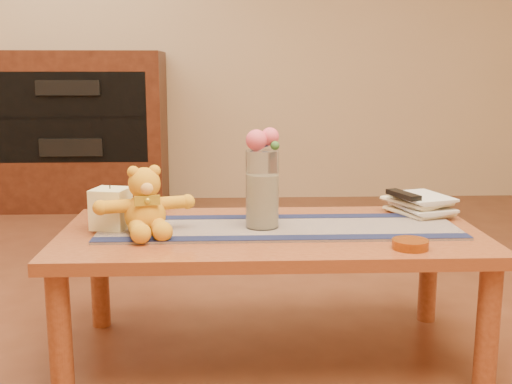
{
  "coord_description": "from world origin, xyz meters",
  "views": [
    {
      "loc": [
        -0.14,
        -2.06,
        0.98
      ],
      "look_at": [
        -0.05,
        0.0,
        0.58
      ],
      "focal_mm": 44.54,
      "sensor_mm": 36.0,
      "label": 1
    }
  ],
  "objects_px": {
    "book_bottom": "(401,214)",
    "amber_dish": "(410,244)",
    "teddy_bear": "(145,201)",
    "glass_vase": "(262,189)",
    "pillar_candle": "(111,208)",
    "tv_remote": "(403,195)",
    "bronze_ball": "(261,215)"
  },
  "relations": [
    {
      "from": "pillar_candle",
      "to": "tv_remote",
      "type": "height_order",
      "value": "pillar_candle"
    },
    {
      "from": "tv_remote",
      "to": "amber_dish",
      "type": "height_order",
      "value": "tv_remote"
    },
    {
      "from": "teddy_bear",
      "to": "bronze_ball",
      "type": "relative_size",
      "value": 4.28
    },
    {
      "from": "book_bottom",
      "to": "amber_dish",
      "type": "bearing_deg",
      "value": -123.84
    },
    {
      "from": "pillar_candle",
      "to": "book_bottom",
      "type": "xyz_separation_m",
      "value": [
        1.02,
        0.15,
        -0.06
      ]
    },
    {
      "from": "bronze_ball",
      "to": "book_bottom",
      "type": "height_order",
      "value": "bronze_ball"
    },
    {
      "from": "teddy_bear",
      "to": "amber_dish",
      "type": "height_order",
      "value": "teddy_bear"
    },
    {
      "from": "book_bottom",
      "to": "amber_dish",
      "type": "distance_m",
      "value": 0.42
    },
    {
      "from": "bronze_ball",
      "to": "tv_remote",
      "type": "height_order",
      "value": "tv_remote"
    },
    {
      "from": "amber_dish",
      "to": "bronze_ball",
      "type": "bearing_deg",
      "value": 147.28
    },
    {
      "from": "teddy_bear",
      "to": "bronze_ball",
      "type": "height_order",
      "value": "teddy_bear"
    },
    {
      "from": "teddy_bear",
      "to": "pillar_candle",
      "type": "relative_size",
      "value": 2.29
    },
    {
      "from": "tv_remote",
      "to": "pillar_candle",
      "type": "bearing_deg",
      "value": 168.09
    },
    {
      "from": "pillar_candle",
      "to": "glass_vase",
      "type": "distance_m",
      "value": 0.51
    },
    {
      "from": "pillar_candle",
      "to": "amber_dish",
      "type": "distance_m",
      "value": 0.98
    },
    {
      "from": "bronze_ball",
      "to": "teddy_bear",
      "type": "bearing_deg",
      "value": -169.28
    },
    {
      "from": "bronze_ball",
      "to": "tv_remote",
      "type": "bearing_deg",
      "value": 13.32
    },
    {
      "from": "teddy_bear",
      "to": "amber_dish",
      "type": "relative_size",
      "value": 2.78
    },
    {
      "from": "amber_dish",
      "to": "teddy_bear",
      "type": "bearing_deg",
      "value": 165.79
    },
    {
      "from": "tv_remote",
      "to": "amber_dish",
      "type": "bearing_deg",
      "value": -121.55
    },
    {
      "from": "pillar_candle",
      "to": "tv_remote",
      "type": "bearing_deg",
      "value": 7.68
    },
    {
      "from": "pillar_candle",
      "to": "tv_remote",
      "type": "relative_size",
      "value": 0.83
    },
    {
      "from": "glass_vase",
      "to": "amber_dish",
      "type": "distance_m",
      "value": 0.52
    },
    {
      "from": "teddy_bear",
      "to": "amber_dish",
      "type": "distance_m",
      "value": 0.85
    },
    {
      "from": "glass_vase",
      "to": "pillar_candle",
      "type": "bearing_deg",
      "value": 178.63
    },
    {
      "from": "teddy_bear",
      "to": "book_bottom",
      "type": "height_order",
      "value": "teddy_bear"
    },
    {
      "from": "teddy_bear",
      "to": "glass_vase",
      "type": "xyz_separation_m",
      "value": [
        0.38,
        0.05,
        0.03
      ]
    },
    {
      "from": "bronze_ball",
      "to": "book_bottom",
      "type": "relative_size",
      "value": 0.32
    },
    {
      "from": "glass_vase",
      "to": "tv_remote",
      "type": "xyz_separation_m",
      "value": [
        0.52,
        0.15,
        -0.05
      ]
    },
    {
      "from": "glass_vase",
      "to": "tv_remote",
      "type": "height_order",
      "value": "glass_vase"
    },
    {
      "from": "teddy_bear",
      "to": "glass_vase",
      "type": "relative_size",
      "value": 1.17
    },
    {
      "from": "book_bottom",
      "to": "tv_remote",
      "type": "bearing_deg",
      "value": -93.0
    }
  ]
}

